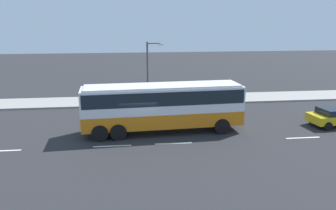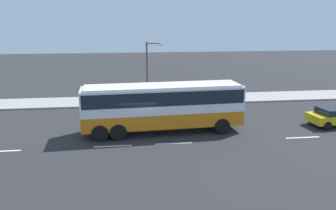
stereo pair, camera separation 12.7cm
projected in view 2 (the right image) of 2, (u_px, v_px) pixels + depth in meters
name	position (u px, v px, depth m)	size (l,w,h in m)	color
ground_plane	(138.00, 134.00, 23.66)	(120.00, 120.00, 0.00)	#28282B
sidewalk_curb	(134.00, 101.00, 33.05)	(80.00, 4.00, 0.15)	gray
lane_centreline	(62.00, 148.00, 21.02)	(32.46, 0.16, 0.01)	white
coach_bus	(163.00, 103.00, 23.61)	(11.28, 3.17, 3.40)	orange
pedestrian_near_curb	(105.00, 92.00, 31.78)	(0.32, 0.32, 1.77)	#38334C
street_lamp	(149.00, 68.00, 31.02)	(1.54, 0.24, 5.68)	#47474C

